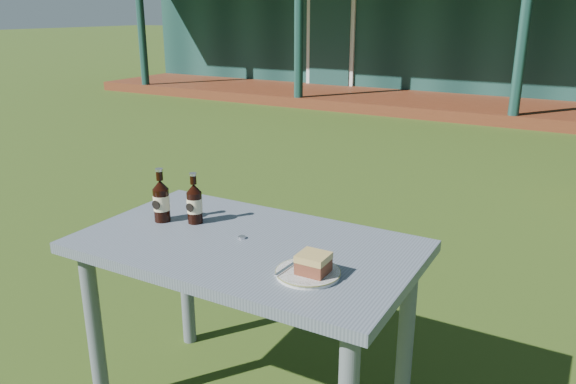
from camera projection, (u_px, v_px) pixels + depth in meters
The scene contains 9 objects.
ground at pixel (389, 260), 3.54m from camera, with size 80.00×80.00×0.00m, color #334916.
pavilion at pixel (560, 3), 10.81m from camera, with size 15.80×8.30×3.45m.
cafe_table at pixel (247, 268), 2.02m from camera, with size 1.20×0.70×0.72m.
plate at pixel (308, 273), 1.73m from camera, with size 0.20×0.20×0.01m.
cake_slice at pixel (313, 263), 1.71m from camera, with size 0.09×0.09×0.06m.
fork at pixel (288, 267), 1.75m from camera, with size 0.01×0.14×0.00m, color silver.
cola_bottle_near at pixel (194, 203), 2.14m from camera, with size 0.06×0.06×0.20m.
cola_bottle_far at pixel (161, 200), 2.16m from camera, with size 0.06×0.06×0.21m.
bottle_cap at pixel (242, 237), 2.02m from camera, with size 0.03×0.03×0.01m, color silver.
Camera 1 is at (1.03, -3.13, 1.50)m, focal length 35.00 mm.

